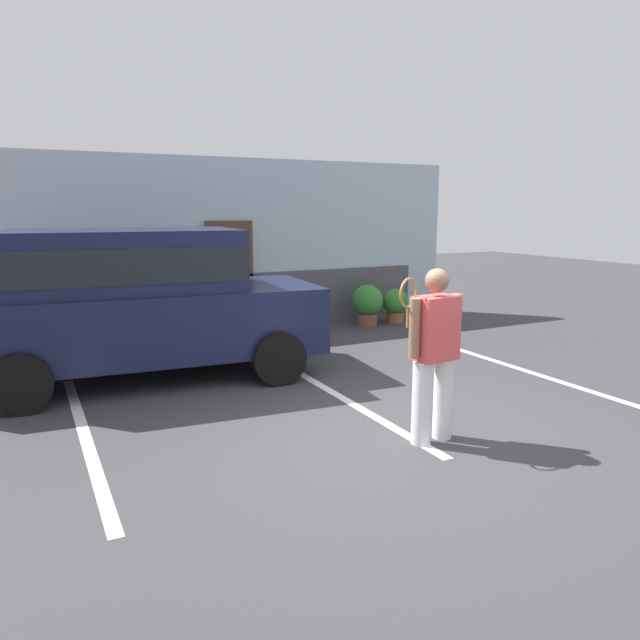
# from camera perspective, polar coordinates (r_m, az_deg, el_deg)

# --- Properties ---
(ground_plane) EXTENTS (40.00, 40.00, 0.00)m
(ground_plane) POSITION_cam_1_polar(r_m,az_deg,el_deg) (6.26, 7.02, -11.16)
(ground_plane) COLOR #38383A
(parking_stripe_0) EXTENTS (0.12, 4.40, 0.01)m
(parking_stripe_0) POSITION_cam_1_polar(r_m,az_deg,el_deg) (6.72, -21.74, -10.26)
(parking_stripe_0) COLOR silver
(parking_stripe_0) RESTS_ON ground_plane
(parking_stripe_1) EXTENTS (0.12, 4.40, 0.01)m
(parking_stripe_1) POSITION_cam_1_polar(r_m,az_deg,el_deg) (7.54, 1.64, -7.21)
(parking_stripe_1) COLOR silver
(parking_stripe_1) RESTS_ON ground_plane
(parking_stripe_2) EXTENTS (0.12, 4.40, 0.01)m
(parking_stripe_2) POSITION_cam_1_polar(r_m,az_deg,el_deg) (9.29, 18.10, -4.29)
(parking_stripe_2) COLOR silver
(parking_stripe_2) RESTS_ON ground_plane
(house_frontage) EXTENTS (10.21, 0.40, 3.25)m
(house_frontage) POSITION_cam_1_polar(r_m,az_deg,el_deg) (11.36, -10.15, 6.53)
(house_frontage) COLOR silver
(house_frontage) RESTS_ON ground_plane
(parked_suv) EXTENTS (4.75, 2.48, 2.05)m
(parked_suv) POSITION_cam_1_polar(r_m,az_deg,el_deg) (8.36, -17.03, 2.15)
(parked_suv) COLOR #141938
(parked_suv) RESTS_ON ground_plane
(tennis_player_man) EXTENTS (0.78, 0.31, 1.75)m
(tennis_player_man) POSITION_cam_1_polar(r_m,az_deg,el_deg) (5.96, 10.94, -3.12)
(tennis_player_man) COLOR white
(tennis_player_man) RESTS_ON ground_plane
(potted_plant_by_porch) EXTENTS (0.63, 0.63, 0.82)m
(potted_plant_by_porch) POSITION_cam_1_polar(r_m,az_deg,el_deg) (11.89, 4.59, 1.64)
(potted_plant_by_porch) COLOR brown
(potted_plant_by_porch) RESTS_ON ground_plane
(potted_plant_secondary) EXTENTS (0.53, 0.53, 0.70)m
(potted_plant_secondary) POSITION_cam_1_polar(r_m,az_deg,el_deg) (12.31, 7.27, 1.58)
(potted_plant_secondary) COLOR #9E5638
(potted_plant_secondary) RESTS_ON ground_plane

